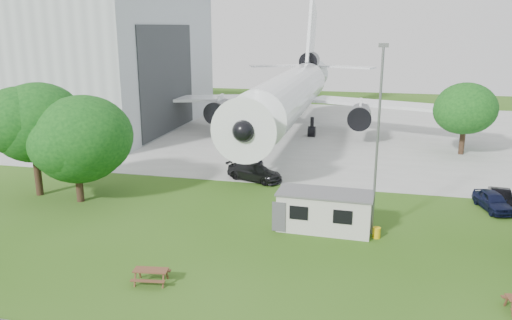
% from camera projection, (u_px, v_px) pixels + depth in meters
% --- Properties ---
extents(ground, '(160.00, 160.00, 0.00)m').
position_uv_depth(ground, '(224.00, 263.00, 28.53)').
color(ground, '#436924').
extents(concrete_apron, '(120.00, 46.00, 0.03)m').
position_uv_depth(concrete_apron, '(308.00, 131.00, 64.28)').
color(concrete_apron, '#B7B7B2').
rests_on(concrete_apron, ground).
extents(hangar, '(43.00, 31.00, 18.55)m').
position_uv_depth(hangar, '(32.00, 54.00, 68.24)').
color(hangar, '#B2B7BC').
rests_on(hangar, ground).
extents(airliner, '(46.36, 47.73, 17.69)m').
position_uv_depth(airliner, '(291.00, 92.00, 61.34)').
color(airliner, white).
rests_on(airliner, ground).
extents(site_cabin, '(6.80, 2.93, 2.62)m').
position_uv_depth(site_cabin, '(325.00, 211.00, 32.85)').
color(site_cabin, beige).
rests_on(site_cabin, ground).
extents(picnic_west, '(1.98, 1.72, 0.76)m').
position_uv_depth(picnic_west, '(152.00, 283.00, 26.31)').
color(picnic_west, brown).
rests_on(picnic_west, ground).
extents(lamp_mast, '(0.16, 0.16, 12.00)m').
position_uv_depth(lamp_mast, '(377.00, 144.00, 31.02)').
color(lamp_mast, slate).
rests_on(lamp_mast, ground).
extents(tree_west_big, '(7.62, 7.62, 9.78)m').
position_uv_depth(tree_west_big, '(32.00, 122.00, 38.53)').
color(tree_west_big, '#382619').
rests_on(tree_west_big, ground).
extents(tree_west_small, '(7.61, 7.61, 8.62)m').
position_uv_depth(tree_west_small, '(75.00, 141.00, 37.33)').
color(tree_west_small, '#382619').
rests_on(tree_west_small, ground).
extents(tree_far_apron, '(6.38, 6.38, 7.59)m').
position_uv_depth(tree_far_apron, '(465.00, 113.00, 51.58)').
color(tree_far_apron, '#382619').
rests_on(tree_far_apron, ground).
extents(car_ne_hatch, '(2.58, 4.31, 1.37)m').
position_uv_depth(car_ne_hatch, '(493.00, 201.00, 36.55)').
color(car_ne_hatch, black).
rests_on(car_ne_hatch, ground).
extents(car_ne_sedan, '(1.68, 3.98, 1.28)m').
position_uv_depth(car_ne_sedan, '(500.00, 199.00, 37.23)').
color(car_ne_sedan, black).
rests_on(car_ne_sedan, ground).
extents(car_apron_van, '(5.51, 3.74, 1.48)m').
position_uv_depth(car_apron_van, '(255.00, 172.00, 43.63)').
color(car_apron_van, black).
rests_on(car_apron_van, ground).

